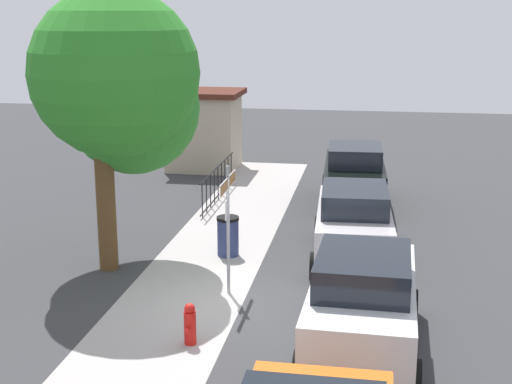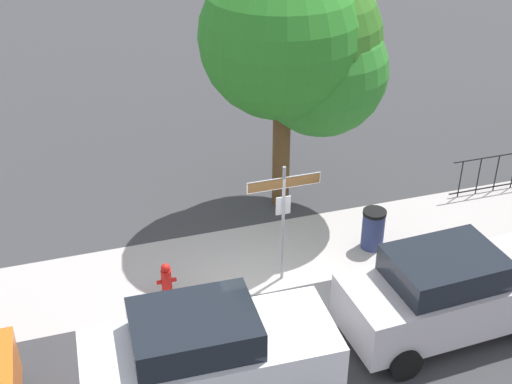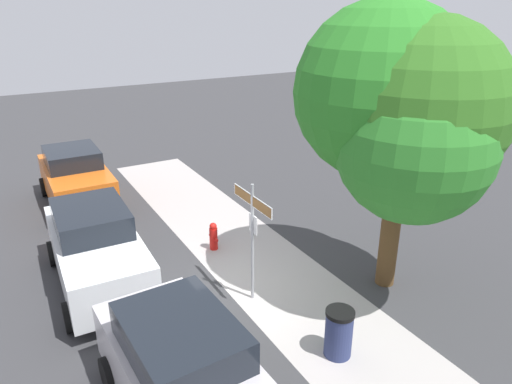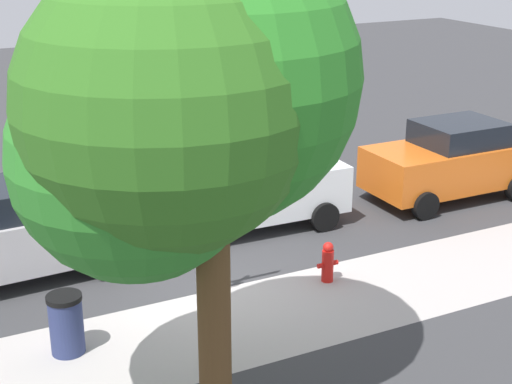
% 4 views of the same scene
% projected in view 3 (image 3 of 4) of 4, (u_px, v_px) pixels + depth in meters
% --- Properties ---
extents(ground_plane, '(60.00, 60.00, 0.00)m').
position_uv_depth(ground_plane, '(227.00, 292.00, 10.83)').
color(ground_plane, '#38383A').
extents(sidewalk_strip, '(24.00, 2.60, 0.00)m').
position_uv_depth(sidewalk_strip, '(325.00, 322.00, 9.82)').
color(sidewalk_strip, '#AEA7A3').
rests_on(sidewalk_strip, ground_plane).
extents(street_sign, '(1.57, 0.07, 2.77)m').
position_uv_depth(street_sign, '(252.00, 221.00, 9.90)').
color(street_sign, '#9EA0A5').
rests_on(street_sign, ground_plane).
extents(shade_tree, '(4.38, 3.90, 6.38)m').
position_uv_depth(shade_tree, '(403.00, 110.00, 9.24)').
color(shade_tree, brown).
rests_on(shade_tree, ground_plane).
extents(car_orange, '(4.04, 2.05, 1.85)m').
position_uv_depth(car_orange, '(76.00, 178.00, 15.23)').
color(car_orange, orange).
rests_on(car_orange, ground_plane).
extents(car_white, '(4.37, 2.09, 1.89)m').
position_uv_depth(car_white, '(96.00, 247.00, 10.84)').
color(car_white, white).
rests_on(car_white, ground_plane).
extents(car_silver, '(4.39, 2.10, 1.85)m').
position_uv_depth(car_silver, '(189.00, 379.00, 7.08)').
color(car_silver, silver).
rests_on(car_silver, ground_plane).
extents(fire_hydrant, '(0.42, 0.22, 0.78)m').
position_uv_depth(fire_hydrant, '(213.00, 236.00, 12.58)').
color(fire_hydrant, red).
rests_on(fire_hydrant, ground_plane).
extents(trash_bin, '(0.55, 0.55, 0.98)m').
position_uv_depth(trash_bin, '(339.00, 333.00, 8.74)').
color(trash_bin, navy).
rests_on(trash_bin, ground_plane).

